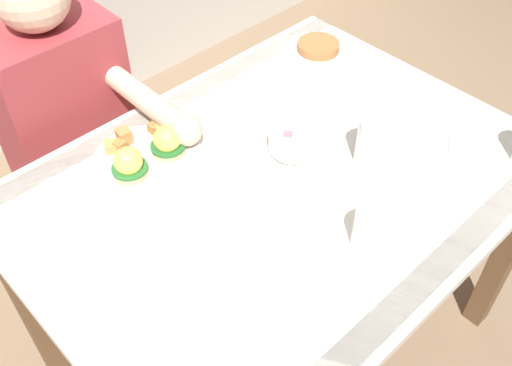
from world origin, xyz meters
The scene contains 9 objects.
ground_plane centered at (0.00, 0.00, 0.00)m, with size 6.00×6.00×0.00m, color #7F664C.
dining_table centered at (0.00, 0.00, 0.63)m, with size 1.20×0.90×0.74m.
eggs_benedict_plate centered at (-0.20, 0.25, 0.77)m, with size 0.27×0.27×0.09m.
fruit_bowl centered at (0.09, 0.05, 0.77)m, with size 0.12×0.12×0.06m.
coffee_mug centered at (0.00, -0.27, 0.79)m, with size 0.11×0.08×0.09m.
fork centered at (0.35, -0.24, 0.74)m, with size 0.14×0.10×0.00m.
water_glass_near centered at (0.20, -0.11, 0.80)m, with size 0.08×0.08×0.13m.
side_plate centered at (0.45, 0.29, 0.75)m, with size 0.20×0.20×0.04m.
diner_person centered at (-0.21, 0.60, 0.65)m, with size 0.34×0.54×1.14m.
Camera 1 is at (-0.71, -0.66, 1.71)m, focal length 41.26 mm.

